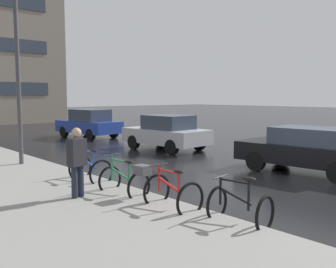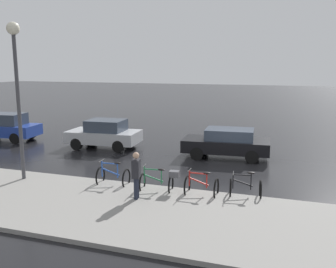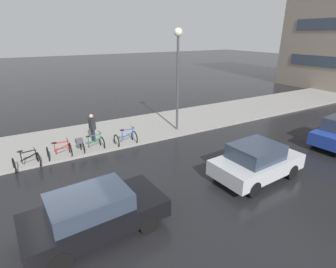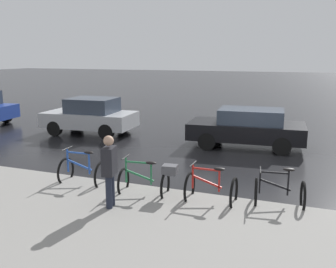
% 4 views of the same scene
% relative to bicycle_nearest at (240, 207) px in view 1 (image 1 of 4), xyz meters
% --- Properties ---
extents(ground_plane, '(140.00, 140.00, 0.00)m').
position_rel_bicycle_nearest_xyz_m(ground_plane, '(3.64, 1.04, -0.39)').
color(ground_plane, black).
extents(bicycle_nearest, '(0.83, 1.15, 0.98)m').
position_rel_bicycle_nearest_xyz_m(bicycle_nearest, '(0.00, 0.00, 0.00)').
color(bicycle_nearest, black).
rests_on(bicycle_nearest, ground).
extents(bicycle_second, '(0.75, 1.10, 0.97)m').
position_rel_bicycle_nearest_xyz_m(bicycle_second, '(-0.35, 1.46, 0.02)').
color(bicycle_second, black).
rests_on(bicycle_second, ground).
extents(bicycle_third, '(0.81, 1.42, 1.01)m').
position_rel_bicycle_nearest_xyz_m(bicycle_third, '(-0.42, 2.93, 0.09)').
color(bicycle_third, black).
rests_on(bicycle_third, ground).
extents(bicycle_farthest, '(0.80, 1.15, 1.02)m').
position_rel_bicycle_nearest_xyz_m(bicycle_farthest, '(-0.30, 4.87, 0.02)').
color(bicycle_farthest, black).
rests_on(bicycle_farthest, ground).
extents(car_black, '(2.22, 4.32, 1.45)m').
position_rel_bicycle_nearest_xyz_m(car_black, '(5.59, 1.61, 0.37)').
color(car_black, black).
rests_on(car_black, ground).
extents(car_silver, '(2.20, 4.02, 1.57)m').
position_rel_bicycle_nearest_xyz_m(car_silver, '(5.66, 8.39, 0.40)').
color(car_silver, '#B2B5BA').
rests_on(car_silver, ground).
extents(car_blue, '(2.29, 4.31, 1.65)m').
position_rel_bicycle_nearest_xyz_m(car_blue, '(5.58, 15.12, 0.44)').
color(car_blue, navy).
rests_on(car_blue, ground).
extents(pedestrian, '(0.44, 0.31, 1.72)m').
position_rel_bicycle_nearest_xyz_m(pedestrian, '(-1.47, 3.41, 0.58)').
color(pedestrian, '#1E2333').
rests_on(pedestrian, ground).
extents(streetlamp, '(0.48, 0.48, 6.08)m').
position_rel_bicycle_nearest_xyz_m(streetlamp, '(-0.84, 8.49, 3.93)').
color(streetlamp, '#424247').
rests_on(streetlamp, ground).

